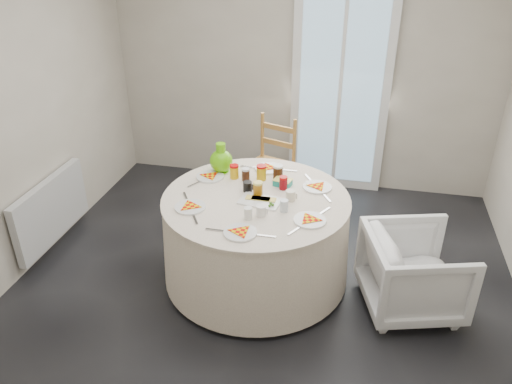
% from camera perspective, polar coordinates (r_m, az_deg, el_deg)
% --- Properties ---
extents(floor, '(4.00, 4.00, 0.00)m').
position_cam_1_polar(floor, '(4.09, 0.72, -11.04)').
color(floor, black).
rests_on(floor, ground).
extents(wall_back, '(4.00, 0.02, 2.60)m').
position_cam_1_polar(wall_back, '(5.30, 5.40, 14.11)').
color(wall_back, '#BCB5A3').
rests_on(wall_back, floor).
extents(wall_left, '(0.02, 4.00, 2.60)m').
position_cam_1_polar(wall_left, '(4.27, -26.72, 7.61)').
color(wall_left, '#BCB5A3').
rests_on(wall_left, floor).
extents(glass_door, '(1.00, 0.08, 2.10)m').
position_cam_1_polar(glass_door, '(5.28, 9.58, 10.98)').
color(glass_door, silver).
rests_on(glass_door, floor).
extents(radiator, '(0.07, 1.00, 0.55)m').
position_cam_1_polar(radiator, '(4.74, -22.35, -1.89)').
color(radiator, silver).
rests_on(radiator, floor).
extents(table, '(1.49, 1.49, 0.75)m').
position_cam_1_polar(table, '(4.01, 0.00, -5.35)').
color(table, white).
rests_on(table, floor).
extents(wooden_chair, '(0.53, 0.52, 0.95)m').
position_cam_1_polar(wooden_chair, '(4.95, 1.51, 2.95)').
color(wooden_chair, '#A45E36').
rests_on(wooden_chair, floor).
extents(armchair, '(0.80, 0.83, 0.70)m').
position_cam_1_polar(armchair, '(3.88, 17.72, -7.88)').
color(armchair, white).
rests_on(armchair, floor).
extents(place_settings, '(1.26, 1.26, 0.02)m').
position_cam_1_polar(place_settings, '(3.80, 0.00, -0.40)').
color(place_settings, white).
rests_on(place_settings, table).
extents(jar_cluster, '(0.50, 0.26, 0.14)m').
position_cam_1_polar(jar_cluster, '(3.99, 0.13, 1.89)').
color(jar_cluster, '#A87819').
rests_on(jar_cluster, table).
extents(butter_tub, '(0.16, 0.13, 0.06)m').
position_cam_1_polar(butter_tub, '(3.97, 3.07, 1.19)').
color(butter_tub, '#168D81').
rests_on(butter_tub, table).
extents(green_pitcher, '(0.25, 0.25, 0.25)m').
position_cam_1_polar(green_pitcher, '(4.17, -4.01, 3.83)').
color(green_pitcher, '#5BC209').
rests_on(green_pitcher, table).
extents(cheese_platter, '(0.33, 0.24, 0.04)m').
position_cam_1_polar(cheese_platter, '(3.74, 0.49, -0.85)').
color(cheese_platter, silver).
rests_on(cheese_platter, table).
extents(mugs_glasses, '(0.65, 0.65, 0.10)m').
position_cam_1_polar(mugs_glasses, '(3.74, 1.28, -0.24)').
color(mugs_glasses, '#A5A2A2').
rests_on(mugs_glasses, table).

